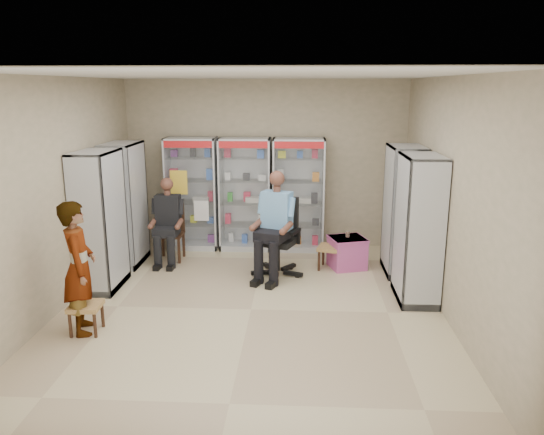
# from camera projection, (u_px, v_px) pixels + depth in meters

# --- Properties ---
(floor) EXTENTS (6.00, 6.00, 0.00)m
(floor) POSITION_uv_depth(u_px,v_px,m) (251.00, 309.00, 7.01)
(floor) COLOR #C4B288
(floor) RESTS_ON ground
(room_shell) EXTENTS (5.02, 6.02, 3.01)m
(room_shell) POSITION_uv_depth(u_px,v_px,m) (249.00, 161.00, 6.54)
(room_shell) COLOR tan
(room_shell) RESTS_ON ground
(cabinet_back_left) EXTENTS (0.90, 0.50, 2.00)m
(cabinet_back_left) POSITION_uv_depth(u_px,v_px,m) (192.00, 194.00, 9.49)
(cabinet_back_left) COLOR #AEB0B5
(cabinet_back_left) RESTS_ON floor
(cabinet_back_mid) EXTENTS (0.90, 0.50, 2.00)m
(cabinet_back_mid) POSITION_uv_depth(u_px,v_px,m) (245.00, 194.00, 9.44)
(cabinet_back_mid) COLOR silver
(cabinet_back_mid) RESTS_ON floor
(cabinet_back_right) EXTENTS (0.90, 0.50, 2.00)m
(cabinet_back_right) POSITION_uv_depth(u_px,v_px,m) (299.00, 195.00, 9.38)
(cabinet_back_right) COLOR silver
(cabinet_back_right) RESTS_ON floor
(cabinet_right_far) EXTENTS (0.90, 0.50, 2.00)m
(cabinet_right_far) POSITION_uv_depth(u_px,v_px,m) (403.00, 211.00, 8.20)
(cabinet_right_far) COLOR #AEB0B5
(cabinet_right_far) RESTS_ON floor
(cabinet_right_near) EXTENTS (0.90, 0.50, 2.00)m
(cabinet_right_near) POSITION_uv_depth(u_px,v_px,m) (418.00, 229.00, 7.14)
(cabinet_right_near) COLOR #A0A2A7
(cabinet_right_near) RESTS_ON floor
(cabinet_left_far) EXTENTS (0.90, 0.50, 2.00)m
(cabinet_left_far) POSITION_uv_depth(u_px,v_px,m) (125.00, 204.00, 8.63)
(cabinet_left_far) COLOR silver
(cabinet_left_far) RESTS_ON floor
(cabinet_left_near) EXTENTS (0.90, 0.50, 2.00)m
(cabinet_left_near) POSITION_uv_depth(u_px,v_px,m) (100.00, 221.00, 7.57)
(cabinet_left_near) COLOR #AFB1B6
(cabinet_left_near) RESTS_ON floor
(wooden_chair) EXTENTS (0.42, 0.42, 0.94)m
(wooden_chair) POSITION_uv_depth(u_px,v_px,m) (170.00, 233.00, 8.92)
(wooden_chair) COLOR black
(wooden_chair) RESTS_ON floor
(seated_customer) EXTENTS (0.44, 0.60, 1.34)m
(seated_customer) POSITION_uv_depth(u_px,v_px,m) (169.00, 222.00, 8.82)
(seated_customer) COLOR black
(seated_customer) RESTS_ON floor
(office_chair) EXTENTS (0.86, 0.86, 1.22)m
(office_chair) POSITION_uv_depth(u_px,v_px,m) (278.00, 237.00, 8.18)
(office_chair) COLOR black
(office_chair) RESTS_ON floor
(seated_shopkeeper) EXTENTS (0.73, 0.84, 1.55)m
(seated_shopkeeper) POSITION_uv_depth(u_px,v_px,m) (277.00, 228.00, 8.09)
(seated_shopkeeper) COLOR #6AABD3
(seated_shopkeeper) RESTS_ON floor
(pink_trunk) EXTENTS (0.65, 0.64, 0.50)m
(pink_trunk) POSITION_uv_depth(u_px,v_px,m) (347.00, 253.00, 8.58)
(pink_trunk) COLOR #A3417B
(pink_trunk) RESTS_ON floor
(tea_glass) EXTENTS (0.07, 0.07, 0.09)m
(tea_glass) POSITION_uv_depth(u_px,v_px,m) (348.00, 234.00, 8.55)
(tea_glass) COLOR #561B07
(tea_glass) RESTS_ON pink_trunk
(woven_stool_a) EXTENTS (0.46, 0.46, 0.38)m
(woven_stool_a) POSITION_uv_depth(u_px,v_px,m) (330.00, 257.00, 8.54)
(woven_stool_a) COLOR olive
(woven_stool_a) RESTS_ON floor
(woven_stool_b) EXTENTS (0.38, 0.38, 0.36)m
(woven_stool_b) POSITION_uv_depth(u_px,v_px,m) (87.00, 318.00, 6.33)
(woven_stool_b) COLOR #9E7442
(woven_stool_b) RESTS_ON floor
(standing_man) EXTENTS (0.55, 0.68, 1.60)m
(standing_man) POSITION_uv_depth(u_px,v_px,m) (79.00, 268.00, 6.21)
(standing_man) COLOR gray
(standing_man) RESTS_ON floor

